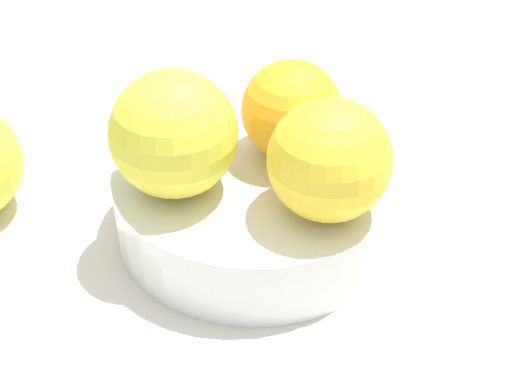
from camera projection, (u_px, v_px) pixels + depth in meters
The scene contains 5 objects.
ground_plane at pixel (256, 236), 52.94cm from camera, with size 110.00×110.00×2.00cm, color silver.
fruit_bowl at pixel (256, 199), 50.92cm from camera, with size 19.01×19.01×4.85cm.
orange_in_bowl_0 at pixel (291, 110), 48.83cm from camera, with size 6.62×6.62×6.62cm, color #F9A823.
orange_in_bowl_1 at pixel (330, 160), 43.74cm from camera, with size 7.41×7.41×7.41cm, color yellow.
orange_in_bowl_2 at pixel (171, 130), 45.79cm from camera, with size 7.94×7.94×7.94cm, color yellow.
Camera 1 is at (-14.17, -37.34, 33.90)cm, focal length 52.82 mm.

